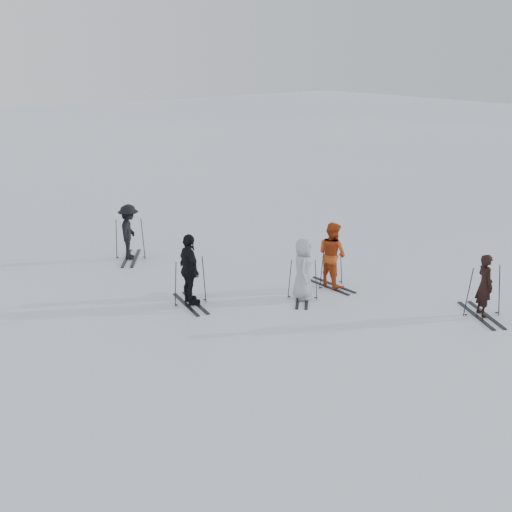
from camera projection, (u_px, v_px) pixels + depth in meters
The scene contains 11 objects.
ground at pixel (279, 301), 17.00m from camera, with size 120.00×120.00×0.00m, color silver.
skier_near_dark at pixel (484, 286), 15.84m from camera, with size 0.58×0.38×1.58m, color black.
skier_red at pixel (332, 255), 17.77m from camera, with size 0.89×0.69×1.83m, color #AF3C13.
skier_grey at pixel (303, 270), 16.90m from camera, with size 0.81×0.52×1.65m, color #A2A5AB.
skier_uphill_left at pixel (190, 270), 16.51m from camera, with size 1.10×0.46×1.87m, color black.
skier_uphill_far at pixel (129, 233), 20.10m from camera, with size 1.12×0.64×1.73m, color black.
skis_near_dark at pixel (484, 291), 15.87m from camera, with size 0.98×1.85×1.35m, color black, non-canonical shape.
skis_red at pixel (332, 265), 17.86m from camera, with size 0.90×1.70×1.24m, color black, non-canonical shape.
skis_grey at pixel (303, 279), 16.98m from camera, with size 0.82×1.56×1.13m, color black, non-canonical shape.
skis_uphill_left at pixel (190, 281), 16.60m from camera, with size 0.94×1.77×1.29m, color black, non-canonical shape.
skis_uphill_far at pixel (130, 238), 20.16m from camera, with size 0.98×1.86×1.36m, color black, non-canonical shape.
Camera 1 is at (-10.22, -12.04, 6.45)m, focal length 45.00 mm.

